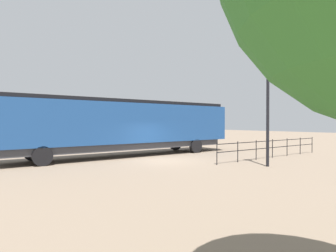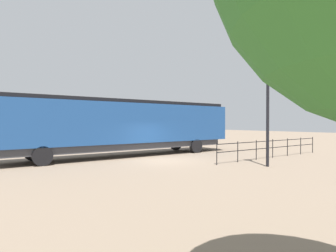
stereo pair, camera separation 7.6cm
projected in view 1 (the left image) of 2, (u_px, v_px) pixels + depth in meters
The scene contains 4 objects.
ground_plane at pixel (164, 161), 17.70m from camera, with size 120.00×120.00×0.00m, color #84705B.
locomotive at pixel (130, 125), 20.19m from camera, with size 2.91×17.75×3.97m.
lamp_post at pixel (268, 79), 15.30m from camera, with size 0.58×0.58×6.48m.
platform_fence at pixel (272, 146), 19.14m from camera, with size 0.05×10.86×1.26m.
Camera 1 is at (14.35, -10.31, 2.40)m, focal length 30.06 mm.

